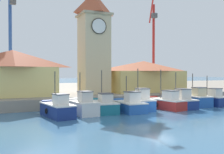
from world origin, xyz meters
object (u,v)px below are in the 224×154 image
port_crane_near (10,48)px  fishing_boat_right_inner (179,101)px  fishing_boat_far_left (57,109)px  warehouse_right (144,76)px  fishing_boat_mid_left (129,105)px  fishing_boat_right_outer (195,99)px  fishing_boat_far_right (210,99)px  fishing_boat_center (140,102)px  warehouse_left (13,72)px  port_crane_far (153,52)px  clock_tower (94,40)px  fishing_boat_mid_right (165,102)px  fishing_boat_left_inner (103,105)px  fishing_boat_left_outer (82,106)px

port_crane_near → fishing_boat_right_inner: bearing=-55.2°
fishing_boat_far_left → warehouse_right: 18.49m
warehouse_right → fishing_boat_mid_left: bearing=-128.2°
port_crane_near → fishing_boat_right_outer: bearing=-50.2°
fishing_boat_right_inner → fishing_boat_far_right: bearing=2.8°
fishing_boat_center → fishing_boat_right_inner: bearing=-4.8°
fishing_boat_far_left → warehouse_left: (-3.24, 9.79, 3.31)m
port_crane_far → warehouse_left: bearing=-152.1°
clock_tower → port_crane_near: size_ratio=0.81×
fishing_boat_mid_right → fishing_boat_left_inner: bearing=176.2°
fishing_boat_mid_left → fishing_boat_mid_right: bearing=3.3°
fishing_boat_far_left → warehouse_left: 10.83m
fishing_boat_right_outer → warehouse_right: bearing=100.8°
fishing_boat_left_inner → fishing_boat_center: size_ratio=1.06×
fishing_boat_left_inner → fishing_boat_right_inner: bearing=-3.3°
fishing_boat_left_inner → fishing_boat_mid_right: 7.35m
fishing_boat_mid_right → port_crane_near: bearing=121.8°
port_crane_far → fishing_boat_mid_left: bearing=-127.7°
fishing_boat_right_outer → fishing_boat_far_left: bearing=-177.2°
fishing_boat_right_inner → port_crane_far: bearing=62.5°
fishing_boat_mid_left → port_crane_near: bearing=112.7°
fishing_boat_right_inner → warehouse_right: warehouse_right is taller
fishing_boat_mid_left → warehouse_left: size_ratio=0.44×
warehouse_right → port_crane_near: (-18.06, 14.59, 4.66)m
fishing_boat_far_left → port_crane_near: bearing=96.4°
fishing_boat_left_outer → fishing_boat_mid_right: 9.70m
fishing_boat_mid_left → clock_tower: 12.21m
fishing_boat_left_inner → fishing_boat_right_inner: 9.25m
fishing_boat_left_outer → fishing_boat_left_inner: bearing=7.6°
fishing_boat_mid_right → port_crane_far: port_crane_far is taller
fishing_boat_center → fishing_boat_right_outer: (7.87, 0.11, -0.01)m
fishing_boat_mid_right → port_crane_near: port_crane_near is taller
fishing_boat_right_outer → warehouse_left: bearing=156.2°
fishing_boat_left_inner → fishing_boat_left_outer: bearing=-172.4°
fishing_boat_right_outer → clock_tower: (-9.94, 8.66, 7.66)m
fishing_boat_left_outer → warehouse_right: 16.12m
fishing_boat_center → port_crane_near: bearing=116.6°
fishing_boat_left_outer → fishing_boat_right_outer: 14.50m
clock_tower → warehouse_left: size_ratio=1.48×
fishing_boat_far_left → clock_tower: bearing=53.2°
fishing_boat_right_inner → warehouse_right: bearing=83.3°
fishing_boat_left_outer → clock_tower: (4.56, 8.98, 7.67)m
clock_tower → fishing_boat_mid_left: bearing=-87.7°
fishing_boat_left_inner → port_crane_near: port_crane_near is taller
fishing_boat_far_left → fishing_boat_left_outer: size_ratio=1.11×
fishing_boat_center → warehouse_right: warehouse_right is taller
fishing_boat_center → fishing_boat_right_inner: size_ratio=0.96×
fishing_boat_far_right → fishing_boat_right_inner: bearing=-177.2°
fishing_boat_right_inner → warehouse_left: 20.09m
fishing_boat_far_right → clock_tower: bearing=143.5°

